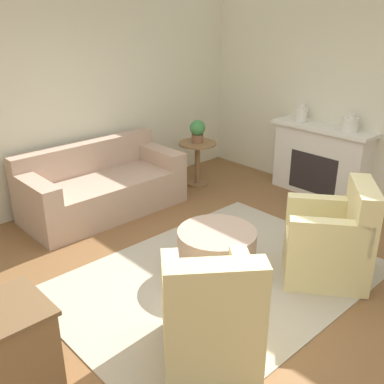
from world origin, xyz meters
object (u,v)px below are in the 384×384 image
(armchair_right, at_px, (332,243))
(vase_mantel_far, at_px, (350,124))
(armchair_left, at_px, (210,319))
(ottoman_table, at_px, (217,246))
(couch, at_px, (102,188))
(side_table, at_px, (197,156))
(potted_plant_on_side_table, at_px, (198,130))
(vase_mantel_near, at_px, (302,114))

(armchair_right, bearing_deg, vase_mantel_far, 26.90)
(armchair_left, relative_size, ottoman_table, 1.30)
(couch, relative_size, armchair_right, 2.00)
(side_table, height_order, vase_mantel_far, vase_mantel_far)
(side_table, distance_m, potted_plant_on_side_table, 0.40)
(couch, relative_size, vase_mantel_far, 8.29)
(armchair_right, bearing_deg, vase_mantel_near, 42.74)
(ottoman_table, bearing_deg, vase_mantel_far, 1.55)
(armchair_right, distance_m, potted_plant_on_side_table, 2.91)
(vase_mantel_near, bearing_deg, couch, 153.93)
(armchair_left, relative_size, potted_plant_on_side_table, 3.07)
(armchair_left, height_order, armchair_right, same)
(armchair_left, height_order, potted_plant_on_side_table, armchair_left)
(armchair_left, distance_m, vase_mantel_near, 3.95)
(vase_mantel_near, bearing_deg, potted_plant_on_side_table, 132.69)
(couch, xyz_separation_m, potted_plant_on_side_table, (1.58, -0.17, 0.53))
(potted_plant_on_side_table, bearing_deg, vase_mantel_near, -47.31)
(couch, height_order, ottoman_table, couch)
(potted_plant_on_side_table, bearing_deg, couch, 173.75)
(armchair_left, distance_m, potted_plant_on_side_table, 3.75)
(couch, xyz_separation_m, armchair_left, (-0.92, -2.94, 0.07))
(vase_mantel_near, xyz_separation_m, potted_plant_on_side_table, (-1.01, 1.10, -0.27))
(armchair_left, bearing_deg, vase_mantel_near, 25.39)
(armchair_left, bearing_deg, vase_mantel_far, 14.61)
(side_table, height_order, potted_plant_on_side_table, potted_plant_on_side_table)
(couch, height_order, vase_mantel_far, vase_mantel_far)
(armchair_left, xyz_separation_m, vase_mantel_near, (3.51, 1.67, 0.73))
(armchair_left, relative_size, side_table, 1.56)
(couch, distance_m, side_table, 1.60)
(ottoman_table, distance_m, side_table, 2.47)
(ottoman_table, bearing_deg, armchair_left, -138.22)
(vase_mantel_far, bearing_deg, potted_plant_on_side_table, 118.69)
(armchair_right, bearing_deg, armchair_left, 180.00)
(armchair_right, bearing_deg, side_table, 74.00)
(side_table, relative_size, potted_plant_on_side_table, 1.97)
(couch, xyz_separation_m, vase_mantel_near, (2.59, -1.27, 0.80))
(side_table, bearing_deg, armchair_left, -132.14)
(potted_plant_on_side_table, bearing_deg, armchair_left, -132.14)
(armchair_right, height_order, potted_plant_on_side_table, armchair_right)
(vase_mantel_far, bearing_deg, side_table, 118.69)
(ottoman_table, relative_size, side_table, 1.20)
(couch, relative_size, vase_mantel_near, 7.77)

